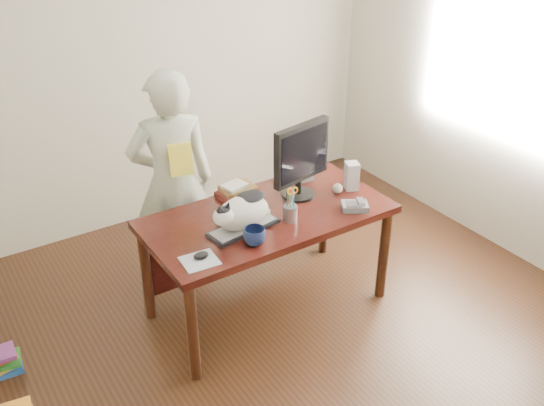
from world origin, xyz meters
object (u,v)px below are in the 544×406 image
(calculator, at_px, (300,174))
(speaker, at_px, (352,176))
(book_stack, at_px, (237,191))
(cat, at_px, (241,212))
(desk, at_px, (262,227))
(coffee_mug, at_px, (255,236))
(monitor, at_px, (301,157))
(mouse, at_px, (201,255))
(person, at_px, (172,183))
(book_pile_b, at_px, (0,362))
(pen_cup, at_px, (290,211))
(phone, at_px, (355,206))
(keyboard, at_px, (243,228))
(baseball, at_px, (337,188))

(calculator, bearing_deg, speaker, -50.25)
(book_stack, bearing_deg, cat, -121.37)
(desk, height_order, book_stack, book_stack)
(speaker, bearing_deg, coffee_mug, -142.11)
(cat, bearing_deg, monitor, 8.29)
(mouse, xyz_separation_m, person, (0.22, 0.86, 0.04))
(desk, height_order, monitor, monitor)
(desk, bearing_deg, person, 124.40)
(book_pile_b, bearing_deg, monitor, -7.76)
(cat, bearing_deg, pen_cup, -18.58)
(desk, height_order, pen_cup, pen_cup)
(monitor, xyz_separation_m, calculator, (0.17, 0.24, -0.27))
(pen_cup, xyz_separation_m, phone, (0.44, -0.12, -0.04))
(keyboard, bearing_deg, book_stack, 57.21)
(pen_cup, relative_size, person, 0.15)
(person, relative_size, book_pile_b, 6.25)
(desk, distance_m, person, 0.70)
(keyboard, xyz_separation_m, monitor, (0.54, 0.16, 0.28))
(coffee_mug, relative_size, baseball, 1.91)
(monitor, bearing_deg, phone, -70.74)
(cat, xyz_separation_m, monitor, (0.56, 0.16, 0.16))
(coffee_mug, distance_m, person, 0.90)
(baseball, relative_size, book_pile_b, 0.28)
(speaker, xyz_separation_m, book_pile_b, (-2.39, 0.37, -0.78))
(desk, relative_size, pen_cup, 6.82)
(book_pile_b, bearing_deg, pen_cup, -15.55)
(mouse, xyz_separation_m, book_stack, (0.55, 0.54, 0.02))
(mouse, relative_size, baseball, 1.35)
(coffee_mug, relative_size, book_stack, 0.50)
(speaker, distance_m, book_pile_b, 2.54)
(baseball, distance_m, book_pile_b, 2.41)
(mouse, distance_m, person, 0.88)
(book_stack, bearing_deg, desk, -82.97)
(monitor, height_order, book_stack, monitor)
(cat, xyz_separation_m, baseball, (0.80, 0.06, -0.09))
(phone, relative_size, book_stack, 0.77)
(speaker, relative_size, book_pile_b, 0.76)
(mouse, xyz_separation_m, coffee_mug, (0.34, -0.04, 0.03))
(phone, height_order, speaker, speaker)
(calculator, bearing_deg, book_stack, -170.65)
(phone, xyz_separation_m, person, (-0.89, 0.90, 0.03))
(baseball, bearing_deg, pen_cup, -165.45)
(person, distance_m, book_pile_b, 1.56)
(keyboard, height_order, person, person)
(mouse, relative_size, coffee_mug, 0.71)
(book_pile_b, bearing_deg, book_stack, -1.35)
(speaker, bearing_deg, keyboard, -152.63)
(book_stack, bearing_deg, coffee_mug, -115.33)
(keyboard, height_order, coffee_mug, coffee_mug)
(phone, bearing_deg, keyboard, -161.73)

